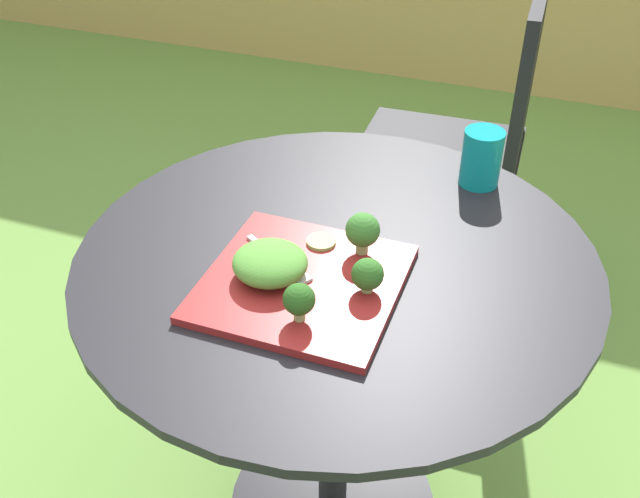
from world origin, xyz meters
name	(u,v)px	position (x,y,z in m)	size (l,w,h in m)	color
patio_table	(335,370)	(0.00, 0.00, 0.44)	(0.85, 0.85, 0.71)	black
patio_chair	(474,131)	(0.08, 0.87, 0.53)	(0.46, 0.46, 0.90)	black
salad_plate	(302,283)	(-0.02, -0.10, 0.72)	(0.29, 0.29, 0.01)	maroon
drinking_glass	(481,161)	(0.18, 0.30, 0.76)	(0.07, 0.07, 0.11)	#0F8C93
fork	(283,263)	(-0.06, -0.07, 0.73)	(0.14, 0.09, 0.00)	silver
lettuce_mound	(270,263)	(-0.07, -0.11, 0.75)	(0.12, 0.11, 0.05)	#519338
broccoli_floret_0	(362,232)	(0.04, 0.00, 0.77)	(0.06, 0.06, 0.07)	#99B770
broccoli_floret_1	(368,275)	(0.08, -0.09, 0.75)	(0.05, 0.05, 0.06)	#99B770
broccoli_floret_2	(299,300)	(0.01, -0.18, 0.76)	(0.05, 0.05, 0.06)	#99B770
cucumber_slice_0	(322,240)	(-0.03, 0.00, 0.73)	(0.05, 0.05, 0.01)	#8EB766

